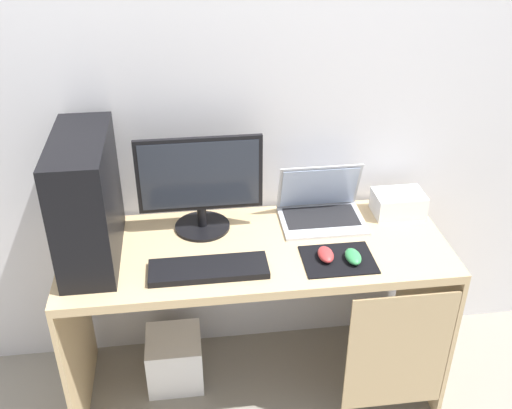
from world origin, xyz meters
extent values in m
plane|color=gray|center=(0.00, 0.00, 0.00)|extent=(8.00, 8.00, 0.00)
cube|color=silver|center=(0.00, 0.32, 1.30)|extent=(4.00, 0.04, 2.60)
cube|color=tan|center=(0.00, 0.00, 0.71)|extent=(1.45, 0.56, 0.03)
cube|color=tan|center=(-0.72, 0.00, 0.34)|extent=(0.02, 0.56, 0.69)
cube|color=tan|center=(0.72, 0.00, 0.34)|extent=(0.02, 0.56, 0.69)
cube|color=tan|center=(0.50, -0.28, 0.38)|extent=(0.40, 0.01, 0.55)
cube|color=black|center=(-0.59, 0.02, 0.95)|extent=(0.19, 0.47, 0.46)
cylinder|color=black|center=(-0.19, 0.15, 0.73)|extent=(0.22, 0.22, 0.01)
cylinder|color=black|center=(-0.19, 0.15, 0.78)|extent=(0.04, 0.04, 0.08)
cube|color=black|center=(-0.19, 0.14, 0.97)|extent=(0.47, 0.02, 0.30)
cube|color=#232833|center=(-0.19, 0.13, 0.97)|extent=(0.44, 0.00, 0.27)
cube|color=#B7BCC6|center=(0.28, 0.13, 0.73)|extent=(0.33, 0.24, 0.01)
cube|color=black|center=(0.28, 0.15, 0.74)|extent=(0.29, 0.16, 0.00)
cube|color=#B7BCC6|center=(0.28, 0.22, 0.84)|extent=(0.33, 0.08, 0.21)
cube|color=#ADC1E5|center=(0.28, 0.21, 0.84)|extent=(0.31, 0.07, 0.19)
cube|color=white|center=(0.60, 0.16, 0.77)|extent=(0.20, 0.14, 0.09)
cube|color=black|center=(-0.19, -0.14, 0.74)|extent=(0.42, 0.14, 0.02)
cube|color=black|center=(0.28, -0.13, 0.73)|extent=(0.26, 0.20, 0.00)
ellipsoid|color=#B23333|center=(0.24, -0.12, 0.75)|extent=(0.06, 0.10, 0.03)
ellipsoid|color=#338C4C|center=(0.33, -0.14, 0.75)|extent=(0.06, 0.10, 0.03)
cube|color=white|center=(-0.35, 0.07, 0.12)|extent=(0.23, 0.23, 0.23)
camera|label=1|loc=(-0.24, -1.84, 2.00)|focal=41.82mm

